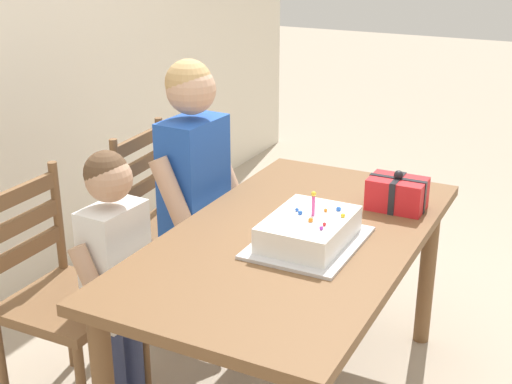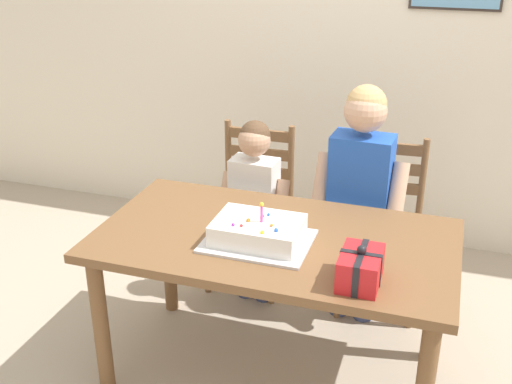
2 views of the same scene
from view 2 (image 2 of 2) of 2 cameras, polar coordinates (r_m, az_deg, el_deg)
ground_plane at (r=3.07m, az=1.57°, el=-16.26°), size 20.00×20.00×0.00m
back_wall at (r=3.97m, az=8.71°, el=13.79°), size 6.40×0.11×2.60m
dining_table at (r=2.71m, az=1.72°, el=-5.88°), size 1.53×0.84×0.73m
birthday_cake at (r=2.59m, az=0.18°, el=-3.72°), size 0.44×0.34×0.19m
gift_box_red_large at (r=2.34m, az=9.57°, el=-6.90°), size 0.16×0.22×0.16m
chair_left at (r=3.55m, az=-0.41°, el=-1.30°), size 0.43×0.43×0.92m
chair_right at (r=3.41m, az=11.48°, el=-2.94°), size 0.45×0.45×0.92m
child_older at (r=3.11m, az=9.54°, el=0.71°), size 0.47×0.27×1.27m
child_younger at (r=3.28m, az=-0.16°, el=-0.34°), size 0.38×0.22×1.04m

